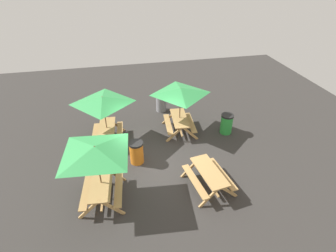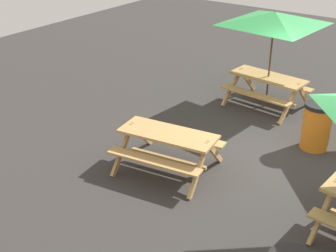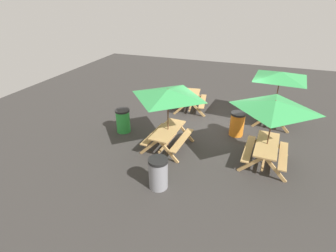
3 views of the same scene
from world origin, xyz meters
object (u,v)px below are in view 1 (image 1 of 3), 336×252
Objects in this scene: trash_bin_orange at (137,152)px; trash_bin_gray at (161,103)px; picnic_table_1 at (209,175)px; picnic_table_0 at (96,154)px; trash_bin_green at (227,124)px; picnic_table_3 at (103,103)px; picnic_table_2 at (180,94)px.

trash_bin_orange is 4.42m from trash_bin_gray.
trash_bin_gray reaches higher than picnic_table_1.
picnic_table_0 is 2.87× the size of trash_bin_green.
picnic_table_3 reaches higher than trash_bin_gray.
picnic_table_0 is at bearing 117.16° from trash_bin_green.
picnic_table_1 is at bearing -128.79° from trash_bin_orange.
picnic_table_0 and picnic_table_3 have the same top height.
trash_bin_orange is (-1.28, 4.45, 0.00)m from trash_bin_green.
picnic_table_1 is 4.05m from picnic_table_2.
picnic_table_3 is at bearing 85.56° from trash_bin_green.
picnic_table_2 is at bearing -40.44° from picnic_table_0.
trash_bin_gray is (5.98, 0.62, -0.07)m from picnic_table_1.
picnic_table_1 is 2.02× the size of trash_bin_orange.
picnic_table_0 and picnic_table_2 have the same top height.
picnic_table_1 is 0.85× the size of picnic_table_2.
trash_bin_green is at bearing -40.71° from picnic_table_1.
picnic_table_0 is 2.65m from trash_bin_orange.
picnic_table_0 is at bearing 78.12° from picnic_table_1.
picnic_table_2 reaches higher than trash_bin_orange.
trash_bin_gray is at bearing -47.67° from picnic_table_3.
picnic_table_2 is at bearing -6.36° from picnic_table_1.
picnic_table_0 is 3.43m from picnic_table_3.
picnic_table_2 is 2.38× the size of trash_bin_gray.
picnic_table_0 reaches higher than trash_bin_gray.
picnic_table_0 is 2.87× the size of trash_bin_orange.
trash_bin_green is 1.00× the size of trash_bin_gray.
picnic_table_3 is (3.42, -0.24, 0.00)m from picnic_table_0.
picnic_table_1 is at bearing -173.39° from picnic_table_2.
picnic_table_3 is 5.79m from trash_bin_green.
trash_bin_green is at bearing -136.19° from trash_bin_gray.
picnic_table_0 is 6.71m from trash_bin_green.
picnic_table_1 is 6.01m from trash_bin_gray.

